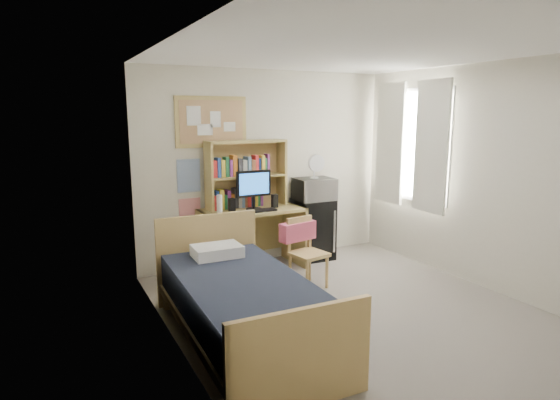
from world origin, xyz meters
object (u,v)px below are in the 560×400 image
bulletin_board (211,122)px  monitor (254,190)px  speaker_left (232,205)px  desk (252,239)px  desk_chair (309,253)px  bed (244,311)px  speaker_right (275,201)px  mini_fridge (313,229)px  microwave (314,189)px  desk_fan (314,168)px

bulletin_board → monitor: bulletin_board is taller
monitor → speaker_left: monitor is taller
desk → desk_chair: (0.33, -0.89, 0.01)m
bulletin_board → desk_chair: 2.07m
desk_chair → bed: 1.49m
speaker_left → speaker_right: speaker_right is taller
speaker_left → speaker_right: 0.60m
desk → speaker_left: speaker_left is taller
bulletin_board → mini_fridge: (1.37, -0.25, -1.50)m
speaker_left → microwave: size_ratio=0.33×
mini_fridge → microwave: size_ratio=1.62×
bed → speaker_left: 1.90m
microwave → desk_fan: size_ratio=1.79×
bed → speaker_right: 2.17m
desk_chair → desk_fan: bearing=45.4°
bed → desk_fan: 2.78m
desk → monitor: size_ratio=2.63×
desk_chair → desk: bearing=99.8°
desk_chair → speaker_right: size_ratio=4.76×
mini_fridge → microwave: 0.57m
mini_fridge → speaker_right: speaker_right is taller
desk → mini_fridge: bearing=3.4°
desk_chair → mini_fridge: size_ratio=0.98×
bed → speaker_left: size_ratio=12.41×
mini_fridge → speaker_right: 0.83m
mini_fridge → bed: size_ratio=0.40×
monitor → desk_chair: bearing=-69.7°
desk_chair → speaker_right: bearing=81.3°
speaker_right → desk_fan: 0.78m
desk → microwave: size_ratio=2.51×
mini_fridge → monitor: size_ratio=1.70×
speaker_left → microwave: 1.27m
monitor → mini_fridge: bearing=7.0°
desk_chair → mini_fridge: 1.16m
monitor → bed: bearing=-118.1°
bulletin_board → speaker_left: (0.10, -0.40, -1.02)m
mini_fridge → desk_chair: bearing=-121.0°
desk_chair → speaker_right: (-0.03, 0.83, 0.49)m
speaker_right → microwave: 0.68m
mini_fridge → bed: mini_fridge is taller
desk_chair → microwave: size_ratio=1.59×
monitor → microwave: monitor is taller
mini_fridge → monitor: (-0.97, -0.14, 0.64)m
desk → speaker_left: size_ratio=7.62×
desk → monitor: 0.66m
mini_fridge → bulletin_board: bearing=172.1°
bulletin_board → desk_chair: size_ratio=1.13×
speaker_left → mini_fridge: bearing=5.3°
microwave → bed: bearing=-132.5°
bulletin_board → bed: (-0.47, -2.10, -1.63)m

